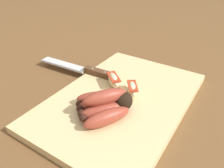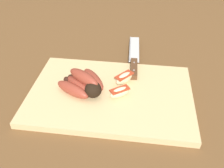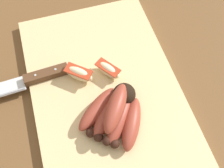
# 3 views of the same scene
# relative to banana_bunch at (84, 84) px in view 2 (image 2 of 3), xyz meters

# --- Properties ---
(ground_plane) EXTENTS (6.00, 6.00, 0.00)m
(ground_plane) POSITION_rel_banana_bunch_xyz_m (-0.08, 0.01, -0.04)
(ground_plane) COLOR brown
(cutting_board) EXTENTS (0.48, 0.32, 0.02)m
(cutting_board) POSITION_rel_banana_bunch_xyz_m (-0.08, -0.00, -0.03)
(cutting_board) COLOR #DBBC84
(cutting_board) RESTS_ON ground_plane
(banana_bunch) EXTENTS (0.16, 0.15, 0.07)m
(banana_bunch) POSITION_rel_banana_bunch_xyz_m (0.00, 0.00, 0.00)
(banana_bunch) COLOR black
(banana_bunch) RESTS_ON cutting_board
(chefs_knife) EXTENTS (0.05, 0.28, 0.02)m
(chefs_knife) POSITION_rel_banana_bunch_xyz_m (-0.14, -0.17, -0.02)
(chefs_knife) COLOR silver
(chefs_knife) RESTS_ON cutting_board
(apple_wedge_near) EXTENTS (0.06, 0.07, 0.04)m
(apple_wedge_near) POSITION_rel_banana_bunch_xyz_m (-0.11, -0.05, -0.01)
(apple_wedge_near) COLOR beige
(apple_wedge_near) RESTS_ON cutting_board
(apple_wedge_middle) EXTENTS (0.06, 0.05, 0.03)m
(apple_wedge_middle) POSITION_rel_banana_bunch_xyz_m (-0.11, 0.02, -0.01)
(apple_wedge_middle) COLOR beige
(apple_wedge_middle) RESTS_ON cutting_board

